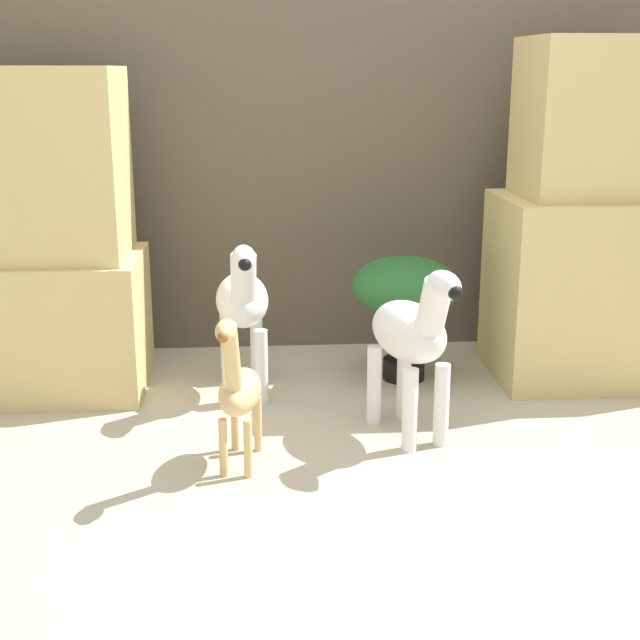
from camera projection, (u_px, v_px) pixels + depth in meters
name	position (u px, v px, depth m)	size (l,w,h in m)	color
ground_plane	(342.00, 470.00, 2.86)	(14.00, 14.00, 0.00)	#B2A88E
wall_back	(314.00, 102.00, 3.89)	(6.40, 0.08, 2.20)	brown
rock_pillar_left	(34.00, 244.00, 3.43)	(0.81, 0.57, 1.25)	#D1B775
rock_pillar_right	(599.00, 230.00, 3.58)	(0.81, 0.57, 1.36)	#D1B775
zebra_right	(412.00, 336.00, 3.02)	(0.32, 0.51, 0.63)	white
zebra_left	(242.00, 304.00, 3.43)	(0.23, 0.50, 0.63)	white
giraffe_figurine	(238.00, 388.00, 2.81)	(0.17, 0.41, 0.54)	tan
potted_palm_front	(406.00, 291.00, 3.60)	(0.43, 0.43, 0.51)	black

